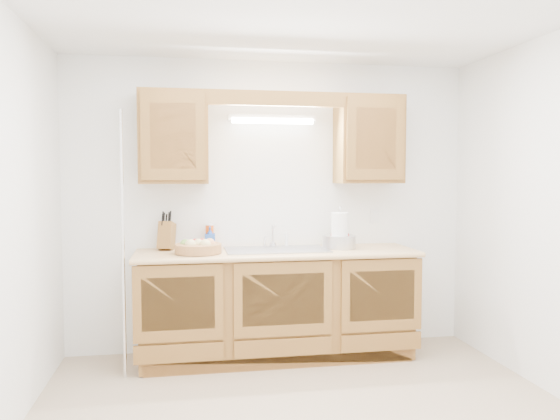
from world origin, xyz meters
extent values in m
plane|color=tan|center=(0.00, 0.00, 0.00)|extent=(3.50, 3.50, 0.00)
plane|color=white|center=(0.00, 0.00, 2.50)|extent=(3.50, 3.50, 0.00)
cube|color=white|center=(0.00, 1.50, 1.25)|extent=(3.50, 0.02, 2.50)
cube|color=white|center=(0.00, -1.50, 1.25)|extent=(3.50, 0.02, 2.50)
cube|color=white|center=(-1.75, 0.00, 1.25)|extent=(0.02, 3.00, 2.50)
cube|color=brown|center=(0.00, 1.20, 0.44)|extent=(2.20, 0.60, 0.86)
cube|color=#DDB674|center=(0.00, 1.19, 0.88)|extent=(2.30, 0.63, 0.04)
cube|color=brown|center=(-0.83, 1.33, 1.83)|extent=(0.55, 0.33, 0.75)
cube|color=brown|center=(0.83, 1.33, 1.83)|extent=(0.55, 0.33, 0.75)
cube|color=brown|center=(0.00, 1.19, 2.14)|extent=(2.20, 0.05, 0.12)
cylinder|color=white|center=(0.00, 1.40, 1.98)|extent=(0.70, 0.05, 0.05)
cube|color=white|center=(0.00, 1.43, 2.01)|extent=(0.76, 0.06, 0.05)
cube|color=#9E9EA3|center=(0.00, 1.21, 0.90)|extent=(0.84, 0.46, 0.01)
cube|color=#9E9EA3|center=(-0.21, 1.21, 0.82)|extent=(0.39, 0.40, 0.16)
cube|color=#9E9EA3|center=(0.21, 1.21, 0.82)|extent=(0.39, 0.40, 0.16)
cylinder|color=silver|center=(0.00, 1.41, 0.92)|extent=(0.06, 0.06, 0.04)
cylinder|color=silver|center=(0.00, 1.41, 1.00)|extent=(0.02, 0.02, 0.16)
cylinder|color=silver|center=(0.00, 1.35, 1.09)|extent=(0.02, 0.12, 0.02)
cylinder|color=white|center=(0.12, 1.41, 0.96)|extent=(0.03, 0.03, 0.12)
cylinder|color=silver|center=(-1.20, 0.94, 1.00)|extent=(0.03, 0.03, 2.00)
cube|color=white|center=(0.95, 1.49, 1.15)|extent=(0.08, 0.01, 0.12)
cylinder|color=#AE7946|center=(-0.64, 1.12, 0.94)|extent=(0.48, 0.48, 0.07)
sphere|color=#D8C67F|center=(-0.70, 1.08, 0.97)|extent=(0.09, 0.09, 0.09)
sphere|color=#D8C67F|center=(-0.59, 1.07, 0.97)|extent=(0.09, 0.09, 0.09)
sphere|color=tan|center=(-0.55, 1.16, 0.97)|extent=(0.09, 0.09, 0.09)
sphere|color=#B61414|center=(-0.66, 1.18, 0.97)|extent=(0.08, 0.08, 0.08)
sphere|color=#72A53F|center=(-0.75, 1.15, 0.97)|extent=(0.08, 0.08, 0.08)
sphere|color=#D8C67F|center=(-0.64, 1.11, 0.97)|extent=(0.09, 0.09, 0.09)
sphere|color=#B61414|center=(-0.61, 1.21, 0.97)|extent=(0.08, 0.08, 0.08)
cube|color=brown|center=(-0.90, 1.38, 1.01)|extent=(0.16, 0.21, 0.26)
cylinder|color=black|center=(-0.93, 1.36, 1.15)|extent=(0.02, 0.04, 0.09)
cylinder|color=black|center=(-0.90, 1.36, 1.15)|extent=(0.02, 0.04, 0.09)
cylinder|color=black|center=(-0.87, 1.36, 1.16)|extent=(0.02, 0.04, 0.09)
cylinder|color=black|center=(-0.92, 1.40, 1.16)|extent=(0.02, 0.04, 0.09)
cylinder|color=black|center=(-0.88, 1.40, 1.17)|extent=(0.02, 0.04, 0.09)
cylinder|color=black|center=(-0.93, 1.44, 1.17)|extent=(0.02, 0.04, 0.09)
cylinder|color=black|center=(-0.87, 1.44, 1.17)|extent=(0.02, 0.04, 0.09)
cylinder|color=#D1470B|center=(-0.54, 1.44, 1.00)|extent=(0.08, 0.08, 0.20)
cylinder|color=white|center=(-0.54, 1.44, 1.10)|extent=(0.07, 0.07, 0.01)
imported|color=blue|center=(-0.54, 1.38, 0.99)|extent=(0.09, 0.09, 0.19)
cube|color=#CC333F|center=(0.54, 1.44, 0.90)|extent=(0.10, 0.07, 0.01)
cube|color=green|center=(0.54, 1.44, 0.91)|extent=(0.10, 0.07, 0.02)
cylinder|color=silver|center=(0.54, 1.21, 0.91)|extent=(0.17, 0.17, 0.01)
cylinder|color=silver|center=(0.54, 1.21, 1.07)|extent=(0.02, 0.02, 0.35)
cylinder|color=white|center=(0.54, 1.21, 1.06)|extent=(0.16, 0.16, 0.29)
sphere|color=silver|center=(0.54, 1.21, 1.25)|extent=(0.02, 0.02, 0.02)
cylinder|color=silver|center=(0.54, 1.23, 0.95)|extent=(0.34, 0.34, 0.11)
sphere|color=#B61414|center=(0.51, 1.23, 1.01)|extent=(0.08, 0.08, 0.08)
sphere|color=#B61414|center=(0.57, 1.25, 1.01)|extent=(0.08, 0.08, 0.08)
sphere|color=#B61414|center=(0.54, 1.20, 1.01)|extent=(0.08, 0.08, 0.08)
sphere|color=#B61414|center=(0.58, 1.21, 1.01)|extent=(0.08, 0.08, 0.08)
camera|label=1|loc=(-0.74, -3.21, 1.52)|focal=35.00mm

